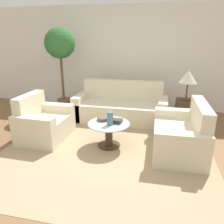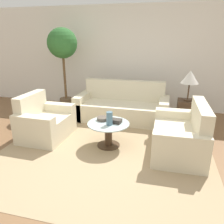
{
  "view_description": "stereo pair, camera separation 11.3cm",
  "coord_description": "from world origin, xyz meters",
  "px_view_note": "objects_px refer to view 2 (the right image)",
  "views": [
    {
      "loc": [
        0.92,
        -2.78,
        1.84
      ],
      "look_at": [
        0.11,
        0.85,
        0.55
      ],
      "focal_mm": 35.0,
      "sensor_mm": 36.0,
      "label": 1
    },
    {
      "loc": [
        1.03,
        -2.75,
        1.84
      ],
      "look_at": [
        0.11,
        0.85,
        0.55
      ],
      "focal_mm": 35.0,
      "sensor_mm": 36.0,
      "label": 2
    }
  ],
  "objects_px": {
    "bowl": "(103,119)",
    "book_stack": "(115,121)",
    "coffee_table": "(108,131)",
    "table_lamp": "(190,78)",
    "loveseat": "(183,137)",
    "sofa_main": "(122,107)",
    "armchair": "(44,123)",
    "potted_plant": "(63,49)",
    "vase": "(109,118)"
  },
  "relations": [
    {
      "from": "bowl",
      "to": "book_stack",
      "type": "distance_m",
      "value": 0.25
    },
    {
      "from": "coffee_table",
      "to": "table_lamp",
      "type": "relative_size",
      "value": 1.19
    },
    {
      "from": "loveseat",
      "to": "bowl",
      "type": "relative_size",
      "value": 6.27
    },
    {
      "from": "sofa_main",
      "to": "loveseat",
      "type": "bearing_deg",
      "value": -45.5
    },
    {
      "from": "sofa_main",
      "to": "book_stack",
      "type": "xyz_separation_m",
      "value": [
        0.15,
        -1.34,
        0.19
      ]
    },
    {
      "from": "table_lamp",
      "to": "loveseat",
      "type": "bearing_deg",
      "value": -95.82
    },
    {
      "from": "sofa_main",
      "to": "armchair",
      "type": "relative_size",
      "value": 2.08
    },
    {
      "from": "coffee_table",
      "to": "potted_plant",
      "type": "bearing_deg",
      "value": 133.89
    },
    {
      "from": "armchair",
      "to": "vase",
      "type": "xyz_separation_m",
      "value": [
        1.34,
        -0.14,
        0.27
      ]
    },
    {
      "from": "armchair",
      "to": "bowl",
      "type": "height_order",
      "value": "armchair"
    },
    {
      "from": "armchair",
      "to": "bowl",
      "type": "relative_size",
      "value": 4.86
    },
    {
      "from": "armchair",
      "to": "bowl",
      "type": "distance_m",
      "value": 1.18
    },
    {
      "from": "potted_plant",
      "to": "loveseat",
      "type": "bearing_deg",
      "value": -28.92
    },
    {
      "from": "coffee_table",
      "to": "table_lamp",
      "type": "distance_m",
      "value": 1.98
    },
    {
      "from": "potted_plant",
      "to": "book_stack",
      "type": "distance_m",
      "value": 2.56
    },
    {
      "from": "book_stack",
      "to": "loveseat",
      "type": "bearing_deg",
      "value": 9.85
    },
    {
      "from": "sofa_main",
      "to": "loveseat",
      "type": "xyz_separation_m",
      "value": [
        1.28,
        -1.3,
        -0.0
      ]
    },
    {
      "from": "vase",
      "to": "book_stack",
      "type": "relative_size",
      "value": 0.96
    },
    {
      "from": "table_lamp",
      "to": "book_stack",
      "type": "height_order",
      "value": "table_lamp"
    },
    {
      "from": "vase",
      "to": "bowl",
      "type": "bearing_deg",
      "value": 133.22
    },
    {
      "from": "table_lamp",
      "to": "vase",
      "type": "xyz_separation_m",
      "value": [
        -1.32,
        -1.29,
        -0.52
      ]
    },
    {
      "from": "loveseat",
      "to": "sofa_main",
      "type": "bearing_deg",
      "value": -136.42
    },
    {
      "from": "table_lamp",
      "to": "potted_plant",
      "type": "height_order",
      "value": "potted_plant"
    },
    {
      "from": "loveseat",
      "to": "book_stack",
      "type": "distance_m",
      "value": 1.15
    },
    {
      "from": "table_lamp",
      "to": "potted_plant",
      "type": "xyz_separation_m",
      "value": [
        -2.94,
        0.42,
        0.48
      ]
    },
    {
      "from": "coffee_table",
      "to": "bowl",
      "type": "relative_size",
      "value": 3.51
    },
    {
      "from": "potted_plant",
      "to": "bowl",
      "type": "distance_m",
      "value": 2.37
    },
    {
      "from": "loveseat",
      "to": "table_lamp",
      "type": "xyz_separation_m",
      "value": [
        0.12,
        1.13,
        0.79
      ]
    },
    {
      "from": "table_lamp",
      "to": "bowl",
      "type": "distance_m",
      "value": 1.95
    },
    {
      "from": "coffee_table",
      "to": "table_lamp",
      "type": "height_order",
      "value": "table_lamp"
    },
    {
      "from": "sofa_main",
      "to": "loveseat",
      "type": "distance_m",
      "value": 1.83
    },
    {
      "from": "armchair",
      "to": "loveseat",
      "type": "height_order",
      "value": "loveseat"
    },
    {
      "from": "vase",
      "to": "armchair",
      "type": "bearing_deg",
      "value": 174.07
    },
    {
      "from": "bowl",
      "to": "vase",
      "type": "bearing_deg",
      "value": -46.78
    },
    {
      "from": "bowl",
      "to": "book_stack",
      "type": "bearing_deg",
      "value": -14.98
    },
    {
      "from": "coffee_table",
      "to": "table_lamp",
      "type": "bearing_deg",
      "value": 41.92
    },
    {
      "from": "armchair",
      "to": "coffee_table",
      "type": "relative_size",
      "value": 1.38
    },
    {
      "from": "bowl",
      "to": "book_stack",
      "type": "xyz_separation_m",
      "value": [
        0.24,
        -0.06,
        0.0
      ]
    },
    {
      "from": "coffee_table",
      "to": "book_stack",
      "type": "distance_m",
      "value": 0.22
    },
    {
      "from": "potted_plant",
      "to": "book_stack",
      "type": "bearing_deg",
      "value": -43.42
    },
    {
      "from": "armchair",
      "to": "coffee_table",
      "type": "height_order",
      "value": "armchair"
    },
    {
      "from": "armchair",
      "to": "potted_plant",
      "type": "xyz_separation_m",
      "value": [
        -0.28,
        1.57,
        1.27
      ]
    },
    {
      "from": "armchair",
      "to": "coffee_table",
      "type": "xyz_separation_m",
      "value": [
        1.3,
        -0.07,
        0.0
      ]
    },
    {
      "from": "coffee_table",
      "to": "vase",
      "type": "height_order",
      "value": "vase"
    },
    {
      "from": "vase",
      "to": "bowl",
      "type": "distance_m",
      "value": 0.27
    },
    {
      "from": "loveseat",
      "to": "potted_plant",
      "type": "xyz_separation_m",
      "value": [
        -2.82,
        1.56,
        1.27
      ]
    },
    {
      "from": "potted_plant",
      "to": "armchair",
      "type": "bearing_deg",
      "value": -80.02
    },
    {
      "from": "loveseat",
      "to": "vase",
      "type": "relative_size",
      "value": 5.63
    },
    {
      "from": "sofa_main",
      "to": "table_lamp",
      "type": "bearing_deg",
      "value": -6.94
    },
    {
      "from": "sofa_main",
      "to": "armchair",
      "type": "bearing_deg",
      "value": -133.69
    }
  ]
}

